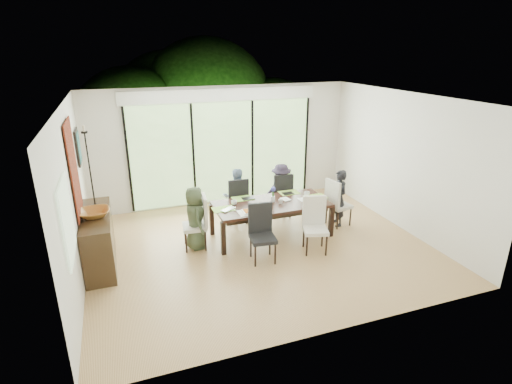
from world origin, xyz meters
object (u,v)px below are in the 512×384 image
object	(u,v)px
cup_b	(281,202)
sideboard	(99,239)
person_left_end	(195,218)
cup_c	(307,194)
cup_a	(234,202)
chair_left_end	(194,222)
vase	(273,199)
chair_right_end	(339,202)
person_right_end	(339,198)
chair_near_left	(263,234)
chair_far_left	(236,199)
bowl	(94,213)
person_far_right	(281,190)
chair_near_right	(316,226)
chair_far_right	(280,194)
table_top	(271,204)
laptop	(230,210)
person_far_left	(236,196)

from	to	relation	value
cup_b	sideboard	distance (m)	3.29
person_left_end	cup_c	xyz separation A→B (m)	(2.28, 0.10, 0.14)
cup_a	cup_b	xyz separation A→B (m)	(0.85, -0.25, -0.00)
chair_left_end	person_left_end	distance (m)	0.09
vase	cup_c	size ratio (longest dim) A/B	0.97
chair_right_end	person_right_end	world-z (taller)	person_right_end
person_right_end	cup_a	bearing A→B (deg)	-90.05
chair_near_left	person_right_end	distance (m)	2.16
sideboard	chair_right_end	bearing A→B (deg)	0.44
chair_left_end	person_left_end	size ratio (longest dim) A/B	0.85
chair_far_left	chair_right_end	bearing A→B (deg)	157.61
person_right_end	bowl	size ratio (longest dim) A/B	2.44
chair_left_end	person_far_right	size ratio (longest dim) A/B	0.85
chair_left_end	chair_near_right	xyz separation A→B (m)	(2.00, -0.87, 0.00)
person_left_end	chair_far_right	bearing A→B (deg)	-68.19
table_top	chair_far_right	distance (m)	1.02
chair_near_left	sideboard	world-z (taller)	chair_near_left
table_top	chair_far_right	size ratio (longest dim) A/B	2.18
table_top	chair_far_left	distance (m)	0.97
chair_near_right	chair_far_right	bearing A→B (deg)	105.13
chair_far_right	cup_c	distance (m)	0.82
chair_far_right	laptop	bearing A→B (deg)	39.56
cup_b	sideboard	size ratio (longest dim) A/B	0.06
chair_near_left	sideboard	bearing A→B (deg)	168.70
chair_right_end	bowl	xyz separation A→B (m)	(-4.63, -0.14, 0.47)
chair_near_right	person_right_end	world-z (taller)	person_right_end
table_top	cup_b	size ratio (longest dim) A/B	24.00
chair_left_end	sideboard	size ratio (longest dim) A/B	0.62
chair_near_left	person_far_left	bearing A→B (deg)	94.65
chair_far_right	bowl	xyz separation A→B (m)	(-3.68, -0.99, 0.47)
person_right_end	cup_b	size ratio (longest dim) A/B	12.90
chair_near_left	cup_b	size ratio (longest dim) A/B	11.00
chair_near_right	sideboard	bearing A→B (deg)	-176.17
chair_far_left	cup_c	bearing A→B (deg)	150.19
cup_c	chair_near_right	bearing A→B (deg)	-107.19
table_top	person_right_end	xyz separation A→B (m)	(1.48, 0.00, -0.07)
chair_right_end	cup_b	size ratio (longest dim) A/B	11.00
chair_right_end	chair_far_left	size ratio (longest dim) A/B	1.00
cup_c	bowl	bearing A→B (deg)	-176.57
sideboard	person_far_right	bearing A→B (deg)	13.24
cup_c	chair_far_right	bearing A→B (deg)	108.43
person_right_end	cup_c	bearing A→B (deg)	-94.48
chair_left_end	person_far_right	distance (m)	2.21
chair_near_right	person_left_end	distance (m)	2.16
chair_near_left	cup_c	world-z (taller)	chair_near_left
table_top	bowl	bearing A→B (deg)	-177.52
chair_far_right	cup_a	size ratio (longest dim) A/B	8.87
chair_right_end	chair_near_right	size ratio (longest dim) A/B	1.00
chair_left_end	chair_right_end	distance (m)	3.00
table_top	person_left_end	size ratio (longest dim) A/B	1.86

